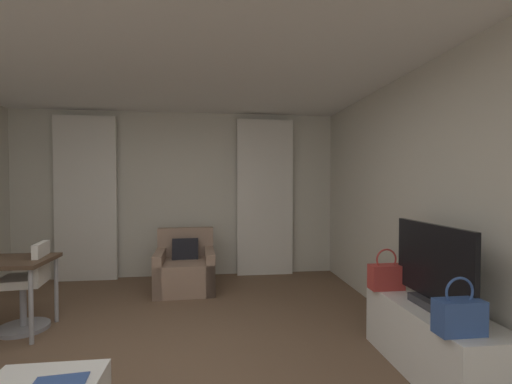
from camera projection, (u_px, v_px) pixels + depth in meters
name	position (u px, v px, depth m)	size (l,w,h in m)	color
ground_plane	(142.00, 380.00, 2.65)	(12.00, 12.00, 0.00)	brown
wall_window	(179.00, 194.00, 5.62)	(5.12, 0.06, 2.60)	beige
wall_right	(454.00, 206.00, 2.93)	(0.06, 6.12, 2.60)	beige
ceiling	(139.00, 28.00, 2.58)	(5.12, 6.12, 0.06)	white
curtain_left_panel	(86.00, 198.00, 5.32)	(0.90, 0.06, 2.50)	silver
curtain_right_panel	(265.00, 197.00, 5.66)	(0.90, 0.06, 2.50)	silver
armchair	(185.00, 270.00, 4.87)	(0.83, 0.82, 0.83)	#997A66
desk_chair	(27.00, 291.00, 3.56)	(0.48, 0.48, 0.88)	gray
tv_console	(432.00, 340.00, 2.73)	(0.48, 1.30, 0.53)	white
tv_flatscreen	(433.00, 268.00, 2.72)	(0.20, 0.93, 0.64)	#333338
handbag_primary	(386.00, 276.00, 3.18)	(0.30, 0.14, 0.37)	#B73833
handbag_secondary	(459.00, 315.00, 2.23)	(0.30, 0.14, 0.37)	#335193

